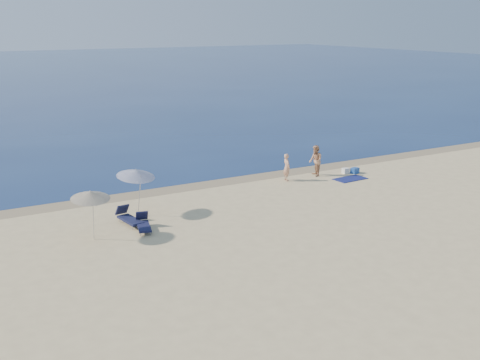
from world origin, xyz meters
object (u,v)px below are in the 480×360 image
person_right (316,161)px  umbrella_near (136,173)px  person_left (287,167)px  blue_cooler (355,171)px

person_right → umbrella_near: size_ratio=0.77×
person_left → person_right: size_ratio=0.86×
person_left → blue_cooler: 4.60m
blue_cooler → person_left: bearing=160.9°
person_right → umbrella_near: bearing=-63.0°
blue_cooler → person_right: bearing=153.1°
person_right → umbrella_near: (-11.68, -1.71, 1.10)m
umbrella_near → person_right: bearing=-9.9°
blue_cooler → umbrella_near: bearing=173.1°
person_left → umbrella_near: (-9.61, -1.66, 1.22)m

